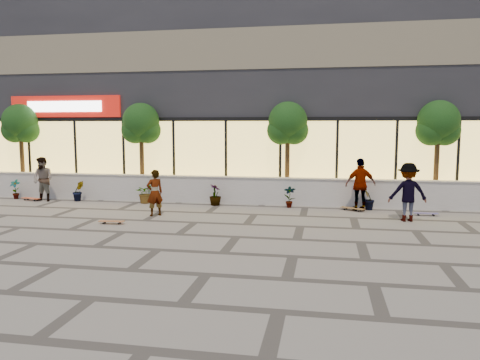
% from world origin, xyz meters
% --- Properties ---
extents(ground, '(80.00, 80.00, 0.00)m').
position_xyz_m(ground, '(0.00, 0.00, 0.00)').
color(ground, gray).
rests_on(ground, ground).
extents(planter_wall, '(22.00, 0.42, 1.04)m').
position_xyz_m(planter_wall, '(0.00, 7.00, 0.52)').
color(planter_wall, silver).
rests_on(planter_wall, ground).
extents(retail_building, '(24.00, 9.17, 8.50)m').
position_xyz_m(retail_building, '(-0.00, 12.49, 4.25)').
color(retail_building, '#27272C').
rests_on(retail_building, ground).
extents(shrub_a, '(0.43, 0.29, 0.81)m').
position_xyz_m(shrub_a, '(-8.50, 6.45, 0.41)').
color(shrub_a, '#153E13').
rests_on(shrub_a, ground).
extents(shrub_b, '(0.57, 0.57, 0.81)m').
position_xyz_m(shrub_b, '(-5.70, 6.45, 0.41)').
color(shrub_b, '#153E13').
rests_on(shrub_b, ground).
extents(shrub_c, '(0.68, 0.77, 0.81)m').
position_xyz_m(shrub_c, '(-2.90, 6.45, 0.41)').
color(shrub_c, '#153E13').
rests_on(shrub_c, ground).
extents(shrub_d, '(0.64, 0.64, 0.81)m').
position_xyz_m(shrub_d, '(-0.10, 6.45, 0.41)').
color(shrub_d, '#153E13').
rests_on(shrub_d, ground).
extents(shrub_e, '(0.46, 0.35, 0.81)m').
position_xyz_m(shrub_e, '(2.70, 6.45, 0.41)').
color(shrub_e, '#153E13').
rests_on(shrub_e, ground).
extents(shrub_f, '(0.55, 0.57, 0.81)m').
position_xyz_m(shrub_f, '(5.50, 6.45, 0.41)').
color(shrub_f, '#153E13').
rests_on(shrub_f, ground).
extents(tree_west, '(1.60, 1.50, 3.92)m').
position_xyz_m(tree_west, '(-9.00, 7.70, 2.99)').
color(tree_west, '#4D381B').
rests_on(tree_west, ground).
extents(tree_midwest, '(1.60, 1.50, 3.92)m').
position_xyz_m(tree_midwest, '(-3.50, 7.70, 2.99)').
color(tree_midwest, '#4D381B').
rests_on(tree_midwest, ground).
extents(tree_mideast, '(1.60, 1.50, 3.92)m').
position_xyz_m(tree_mideast, '(2.50, 7.70, 2.99)').
color(tree_mideast, '#4D381B').
rests_on(tree_mideast, ground).
extents(tree_east, '(1.60, 1.50, 3.92)m').
position_xyz_m(tree_east, '(8.00, 7.70, 2.99)').
color(tree_east, '#4D381B').
rests_on(tree_east, ground).
extents(skater_center, '(0.67, 0.65, 1.55)m').
position_xyz_m(skater_center, '(-1.60, 4.09, 0.77)').
color(skater_center, silver).
rests_on(skater_center, ground).
extents(skater_left, '(0.94, 0.78, 1.76)m').
position_xyz_m(skater_left, '(-7.00, 6.11, 0.88)').
color(skater_left, '#968661').
rests_on(skater_left, ground).
extents(skater_right_near, '(1.17, 0.74, 1.86)m').
position_xyz_m(skater_right_near, '(5.20, 6.30, 0.93)').
color(skater_right_near, white).
rests_on(skater_right_near, ground).
extents(skater_right_far, '(1.25, 0.80, 1.84)m').
position_xyz_m(skater_right_far, '(6.53, 4.70, 0.92)').
color(skater_right_far, maroon).
rests_on(skater_right_far, ground).
extents(skateboard_center, '(0.80, 0.26, 0.09)m').
position_xyz_m(skateboard_center, '(-2.44, 2.59, 0.08)').
color(skateboard_center, brown).
rests_on(skateboard_center, ground).
extents(skateboard_left, '(0.90, 0.44, 0.11)m').
position_xyz_m(skateboard_left, '(-7.63, 6.20, 0.09)').
color(skateboard_left, '#E1522A').
rests_on(skateboard_left, ground).
extents(skateboard_right_near, '(0.87, 0.62, 0.11)m').
position_xyz_m(skateboard_right_near, '(4.94, 6.20, 0.09)').
color(skateboard_right_near, brown).
rests_on(skateboard_right_near, ground).
extents(skateboard_right_far, '(0.78, 0.21, 0.09)m').
position_xyz_m(skateboard_right_far, '(7.30, 5.71, 0.08)').
color(skateboard_right_far, '#564B8A').
rests_on(skateboard_right_far, ground).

